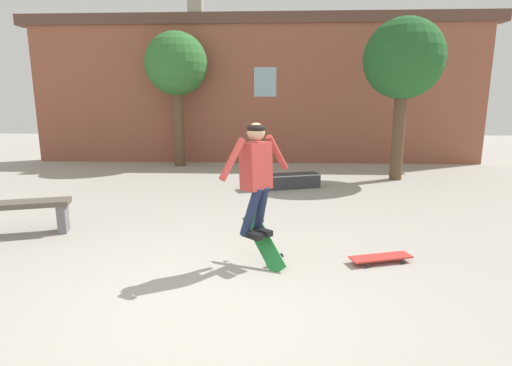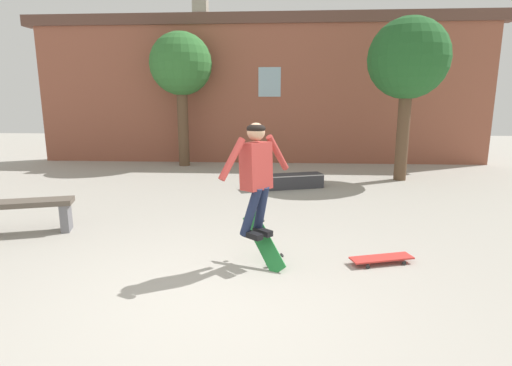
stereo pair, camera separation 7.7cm
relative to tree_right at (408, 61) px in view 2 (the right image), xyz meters
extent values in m
plane|color=#A39E93|center=(-3.75, -6.47, -2.94)|extent=(40.00, 40.00, 0.00)
cube|color=#93513D|center=(-3.75, 2.83, -0.79)|extent=(14.41, 0.40, 4.30)
cube|color=brown|center=(-3.75, 2.83, 1.53)|extent=(15.13, 0.52, 0.34)
cube|color=#99B7C6|center=(-3.44, 2.62, -0.38)|extent=(0.70, 0.02, 0.90)
cylinder|color=brown|center=(0.00, 0.00, -1.81)|extent=(0.31, 0.31, 2.27)
sphere|color=#235B28|center=(0.00, 0.00, 0.05)|extent=(1.95, 1.95, 1.95)
cylinder|color=brown|center=(-6.06, 1.91, -1.76)|extent=(0.33, 0.33, 2.37)
sphere|color=#337033|center=(-6.06, 1.91, 0.13)|extent=(1.85, 1.85, 1.85)
cube|color=brown|center=(-7.11, -4.72, -2.47)|extent=(1.81, 0.90, 0.08)
cube|color=slate|center=(-6.37, -4.49, -2.73)|extent=(0.21, 0.34, 0.44)
cube|color=#38383D|center=(-2.91, -1.20, -2.78)|extent=(1.74, 0.92, 0.33)
cube|color=#B7B7BC|center=(-2.85, -1.39, -2.63)|extent=(1.62, 0.56, 0.02)
cube|color=#B23833|center=(-3.32, -5.66, -1.70)|extent=(0.41, 0.41, 0.56)
sphere|color=tan|center=(-3.32, -5.66, -1.30)|extent=(0.30, 0.30, 0.21)
ellipsoid|color=black|center=(-3.32, -5.66, -1.26)|extent=(0.31, 0.31, 0.12)
cylinder|color=#1E2847|center=(-3.27, -5.60, -2.24)|extent=(0.25, 0.31, 0.64)
cube|color=black|center=(-3.24, -5.62, -2.52)|extent=(0.26, 0.25, 0.07)
cylinder|color=#1E2847|center=(-3.38, -5.72, -2.24)|extent=(0.32, 0.23, 0.64)
cube|color=black|center=(-3.36, -5.74, -2.52)|extent=(0.26, 0.25, 0.07)
cylinder|color=#B23833|center=(-3.08, -5.38, -1.58)|extent=(0.31, 0.33, 0.47)
cylinder|color=#B23833|center=(-3.57, -5.94, -1.58)|extent=(0.31, 0.33, 0.47)
cube|color=#237F38|center=(-3.23, -5.59, -2.65)|extent=(0.57, 0.54, 0.69)
cylinder|color=black|center=(-3.01, -5.72, -2.77)|extent=(0.06, 0.08, 0.07)
cylinder|color=black|center=(-3.18, -5.70, -2.91)|extent=(0.06, 0.08, 0.07)
cylinder|color=black|center=(-3.25, -5.41, -2.43)|extent=(0.06, 0.08, 0.07)
cylinder|color=black|center=(-3.43, -5.39, -2.57)|extent=(0.06, 0.08, 0.07)
cube|color=red|center=(-1.76, -5.48, -2.87)|extent=(0.82, 0.43, 0.02)
cylinder|color=black|center=(-1.56, -5.30, -2.92)|extent=(0.06, 0.03, 0.05)
cylinder|color=black|center=(-1.49, -5.52, -2.92)|extent=(0.06, 0.03, 0.05)
cylinder|color=black|center=(-2.03, -5.44, -2.92)|extent=(0.06, 0.03, 0.05)
cylinder|color=black|center=(-1.96, -5.66, -2.92)|extent=(0.06, 0.03, 0.05)
camera|label=1|loc=(-3.10, -10.27, -0.94)|focal=28.00mm
camera|label=2|loc=(-3.02, -10.26, -0.94)|focal=28.00mm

